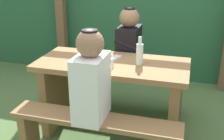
% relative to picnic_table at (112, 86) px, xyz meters
% --- Properties ---
extents(ground_plane, '(12.00, 12.00, 0.00)m').
position_rel_picnic_table_xyz_m(ground_plane, '(0.00, 0.00, -0.51)').
color(ground_plane, '#4D6C3A').
extents(hedge_backdrop, '(6.40, 0.69, 1.62)m').
position_rel_picnic_table_xyz_m(hedge_backdrop, '(0.00, 1.87, 0.30)').
color(hedge_backdrop, '#285B36').
rests_on(hedge_backdrop, ground_plane).
extents(pergola_post_left, '(0.12, 0.12, 2.00)m').
position_rel_picnic_table_xyz_m(pergola_post_left, '(-1.15, 1.37, 0.49)').
color(pergola_post_left, brown).
rests_on(pergola_post_left, ground_plane).
extents(picnic_table, '(1.40, 0.64, 0.76)m').
position_rel_picnic_table_xyz_m(picnic_table, '(0.00, 0.00, 0.00)').
color(picnic_table, olive).
rests_on(picnic_table, ground_plane).
extents(bench_near, '(1.40, 0.24, 0.46)m').
position_rel_picnic_table_xyz_m(bench_near, '(0.00, -0.51, -0.18)').
color(bench_near, olive).
rests_on(bench_near, ground_plane).
extents(bench_far, '(1.40, 0.24, 0.46)m').
position_rel_picnic_table_xyz_m(bench_far, '(0.00, 0.51, -0.18)').
color(bench_far, olive).
rests_on(bench_far, ground_plane).
extents(person_white_shirt, '(0.25, 0.35, 0.72)m').
position_rel_picnic_table_xyz_m(person_white_shirt, '(-0.02, -0.51, 0.28)').
color(person_white_shirt, white).
rests_on(person_white_shirt, bench_near).
extents(person_black_coat, '(0.25, 0.35, 0.72)m').
position_rel_picnic_table_xyz_m(person_black_coat, '(0.04, 0.51, 0.28)').
color(person_black_coat, black).
rests_on(person_black_coat, bench_far).
extents(drinking_glass, '(0.07, 0.07, 0.08)m').
position_rel_picnic_table_xyz_m(drinking_glass, '(0.01, -0.12, 0.28)').
color(drinking_glass, silver).
rests_on(drinking_glass, picnic_table).
extents(bottle_left, '(0.06, 0.06, 0.26)m').
position_rel_picnic_table_xyz_m(bottle_left, '(0.25, 0.01, 0.35)').
color(bottle_left, silver).
rests_on(bottle_left, picnic_table).
extents(cell_phone, '(0.10, 0.15, 0.01)m').
position_rel_picnic_table_xyz_m(cell_phone, '(-0.00, 0.12, 0.25)').
color(cell_phone, silver).
rests_on(cell_phone, picnic_table).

